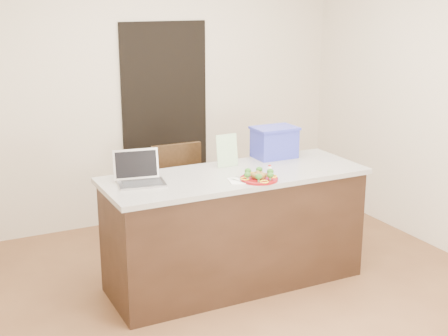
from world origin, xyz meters
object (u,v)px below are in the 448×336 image
yogurt_bottle (270,170)px  chair (182,196)px  island (235,229)px  napkin (240,181)px  blue_box (274,142)px  laptop (139,174)px  plate (259,179)px

yogurt_bottle → chair: (-0.41, 0.77, -0.38)m
island → yogurt_bottle: 0.55m
napkin → blue_box: 0.78m
laptop → napkin: bearing=-14.0°
plate → blue_box: (0.45, 0.53, 0.12)m
blue_box → island: bearing=-151.3°
napkin → yogurt_bottle: 0.31m
yogurt_bottle → laptop: bearing=167.3°
napkin → laptop: (-0.68, 0.30, 0.06)m
blue_box → napkin: bearing=-139.9°
napkin → laptop: 0.75m
island → plate: bearing=-73.6°
plate → yogurt_bottle: bearing=36.4°
chair → napkin: bearing=-81.2°
plate → chair: size_ratio=0.28×
napkin → yogurt_bottle: (0.30, 0.08, 0.02)m
chair → plate: bearing=-73.1°
island → plate: 0.53m
island → chair: bearing=105.3°
yogurt_bottle → island: bearing=151.8°
island → laptop: (-0.74, 0.09, 0.52)m
plate → laptop: bearing=157.4°
chair → blue_box: bearing=-26.3°
yogurt_bottle → blue_box: bearing=55.1°
blue_box → chair: blue_box is taller
napkin → blue_box: blue_box is taller
napkin → chair: chair is taller
yogurt_bottle → chair: bearing=118.1°
chair → yogurt_bottle: bearing=-60.7°
napkin → blue_box: bearing=40.0°
laptop → chair: (0.57, 0.55, -0.41)m
laptop → blue_box: (1.27, 0.19, 0.07)m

